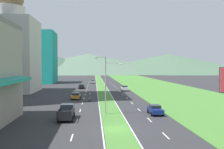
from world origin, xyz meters
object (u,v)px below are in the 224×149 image
at_px(car_3, 155,110).
at_px(pickup_truck_0, 66,112).
at_px(street_lamp_mid, 105,73).
at_px(motorcycle_rider, 90,98).
at_px(street_lamp_near, 108,84).
at_px(car_2, 82,86).
at_px(car_1, 125,88).
at_px(car_0, 93,81).
at_px(car_4, 76,96).

distance_m(car_3, pickup_truck_0, 13.84).
xyz_separation_m(street_lamp_mid, motorcycle_rider, (-3.79, -14.53, -5.05)).
relative_size(street_lamp_near, street_lamp_mid, 0.81).
bearing_deg(street_lamp_mid, car_2, 112.07).
bearing_deg(car_1, car_2, -123.45).
bearing_deg(car_3, pickup_truck_0, -78.52).
bearing_deg(motorcycle_rider, car_3, -146.90).
bearing_deg(street_lamp_mid, motorcycle_rider, -104.61).
bearing_deg(street_lamp_mid, car_3, -77.62).
relative_size(car_2, pickup_truck_0, 0.88).
height_order(street_lamp_mid, car_0, street_lamp_mid).
bearing_deg(street_lamp_near, car_1, 79.35).
distance_m(street_lamp_near, pickup_truck_0, 7.88).
height_order(street_lamp_near, car_2, street_lamp_near).
bearing_deg(motorcycle_rider, car_1, -24.09).
xyz_separation_m(street_lamp_mid, car_1, (6.52, 8.52, -4.99)).
bearing_deg(motorcycle_rider, car_2, 5.90).
bearing_deg(street_lamp_mid, car_1, 52.58).
height_order(street_lamp_near, motorcycle_rider, street_lamp_near).
distance_m(car_2, car_4, 28.28).
bearing_deg(car_0, car_4, 176.35).
bearing_deg(car_4, car_0, -3.65).
height_order(car_3, pickup_truck_0, pickup_truck_0).
xyz_separation_m(pickup_truck_0, motorcycle_rider, (3.05, 18.89, -0.24)).
distance_m(car_0, car_4, 56.03).
distance_m(street_lamp_mid, car_3, 31.80).
distance_m(street_lamp_mid, motorcycle_rider, 15.85).
bearing_deg(car_2, car_1, -123.45).
distance_m(street_lamp_near, car_4, 20.77).
relative_size(street_lamp_mid, car_1, 2.18).
bearing_deg(motorcycle_rider, street_lamp_near, -169.04).
distance_m(car_4, pickup_truck_0, 22.65).
xyz_separation_m(street_lamp_near, car_4, (-6.26, 19.39, -4.04)).
height_order(street_lamp_mid, car_4, street_lamp_mid).
distance_m(car_2, motorcycle_rider, 32.22).
bearing_deg(car_4, car_3, -145.35).
distance_m(street_lamp_near, car_3, 8.52).
bearing_deg(car_1, pickup_truck_0, -17.66).
xyz_separation_m(car_4, pickup_truck_0, (0.19, -22.65, 0.22)).
bearing_deg(pickup_truck_0, car_4, 0.48).
bearing_deg(street_lamp_near, pickup_truck_0, -151.78).
xyz_separation_m(street_lamp_mid, car_4, (-7.02, -10.77, -5.04)).
height_order(street_lamp_near, car_0, street_lamp_near).
bearing_deg(street_lamp_mid, street_lamp_near, -91.44).
height_order(car_0, car_2, car_2).
bearing_deg(car_2, pickup_truck_0, -179.70).
bearing_deg(pickup_truck_0, motorcycle_rider, -9.16).
height_order(car_2, car_3, car_3).
bearing_deg(car_3, car_4, -145.35).
relative_size(street_lamp_mid, motorcycle_rider, 5.08).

